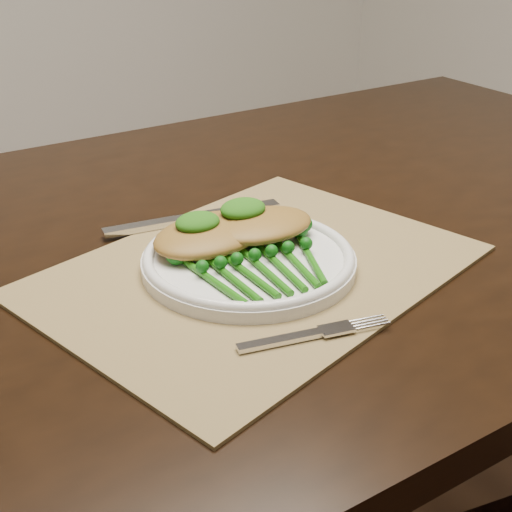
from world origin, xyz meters
TOP-DOWN VIEW (x-y plane):
  - dining_table at (0.05, 0.03)m, footprint 1.62×0.94m
  - placemat at (-0.03, -0.09)m, footprint 0.54×0.44m
  - dinner_plate at (-0.04, -0.08)m, footprint 0.24×0.24m
  - knife at (-0.05, 0.07)m, footprint 0.24×0.06m
  - fork at (-0.05, -0.24)m, footprint 0.15×0.05m
  - chicken_fillet_left at (-0.06, -0.03)m, footprint 0.16×0.12m
  - chicken_fillet_right at (-0.00, -0.05)m, footprint 0.13×0.10m
  - pesto_dollop_left at (-0.07, -0.03)m, footprint 0.05×0.04m
  - pesto_dollop_right at (-0.01, -0.03)m, footprint 0.06×0.05m
  - broccolini_bundle at (-0.05, -0.12)m, footprint 0.16×0.18m

SIDE VIEW (x-z plane):
  - dining_table at x=0.05m, z-range 0.00..0.75m
  - placemat at x=-0.03m, z-range 0.75..0.75m
  - fork at x=-0.05m, z-range 0.76..0.76m
  - knife at x=-0.05m, z-range 0.76..0.76m
  - dinner_plate at x=-0.04m, z-range 0.75..0.78m
  - broccolini_bundle at x=-0.05m, z-range 0.75..0.79m
  - chicken_fillet_left at x=-0.06m, z-range 0.77..0.80m
  - chicken_fillet_right at x=0.00m, z-range 0.77..0.80m
  - pesto_dollop_left at x=-0.07m, z-range 0.79..0.81m
  - pesto_dollop_right at x=-0.01m, z-range 0.79..0.81m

